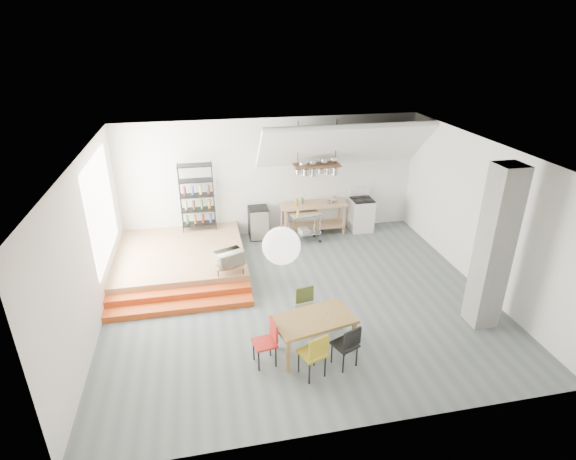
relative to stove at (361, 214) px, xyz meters
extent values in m
plane|color=#566164|center=(-2.50, -3.16, -0.48)|extent=(8.00, 8.00, 0.00)
cube|color=silver|center=(-2.50, 0.34, 1.12)|extent=(8.00, 0.04, 3.20)
cube|color=silver|center=(-6.50, -3.16, 1.12)|extent=(0.04, 7.00, 3.20)
cube|color=silver|center=(1.50, -3.16, 1.12)|extent=(0.04, 7.00, 3.20)
cube|color=white|center=(-2.50, -3.16, 2.72)|extent=(8.00, 7.00, 0.02)
cube|color=white|center=(-0.70, -0.26, 2.07)|extent=(4.40, 1.44, 1.32)
cube|color=white|center=(-6.48, -1.66, 1.32)|extent=(0.02, 2.50, 2.20)
cube|color=#A37F51|center=(-5.00, -1.16, -0.28)|extent=(3.00, 3.00, 0.40)
cube|color=#BF4516|center=(-5.00, -3.11, -0.41)|extent=(3.00, 0.35, 0.13)
cube|color=#BF4516|center=(-5.00, -2.76, -0.35)|extent=(3.00, 0.35, 0.27)
cube|color=gray|center=(0.80, -4.66, 1.12)|extent=(0.50, 0.50, 3.20)
cube|color=#A37F51|center=(-1.40, -0.01, 0.40)|extent=(1.80, 0.60, 0.06)
cube|color=#A37F51|center=(-1.40, -0.01, -0.23)|extent=(1.70, 0.55, 0.04)
cube|color=#A37F51|center=(-0.58, 0.21, -0.05)|extent=(0.06, 0.06, 0.86)
cube|color=#A37F51|center=(-2.22, 0.21, -0.05)|extent=(0.06, 0.06, 0.86)
cube|color=#A37F51|center=(-0.58, -0.23, -0.05)|extent=(0.06, 0.06, 0.86)
cube|color=#A37F51|center=(-2.22, -0.23, -0.05)|extent=(0.06, 0.06, 0.86)
cube|color=white|center=(0.00, -0.01, -0.03)|extent=(0.60, 0.60, 0.90)
cube|color=black|center=(0.00, -0.01, 0.44)|extent=(0.58, 0.58, 0.03)
cube|color=white|center=(0.00, 0.27, 0.57)|extent=(0.60, 0.05, 0.25)
cylinder|color=black|center=(0.14, 0.13, 0.46)|extent=(0.18, 0.18, 0.02)
cylinder|color=black|center=(-0.14, 0.13, 0.46)|extent=(0.18, 0.18, 0.02)
cylinder|color=black|center=(0.14, -0.15, 0.46)|extent=(0.18, 0.18, 0.02)
cylinder|color=black|center=(-0.14, -0.15, 0.46)|extent=(0.18, 0.18, 0.02)
cube|color=#41271A|center=(-1.40, -0.21, 1.57)|extent=(1.20, 0.50, 0.05)
cylinder|color=black|center=(-1.90, -0.21, 2.14)|extent=(0.02, 0.02, 1.15)
cylinder|color=black|center=(-0.90, -0.21, 2.14)|extent=(0.02, 0.02, 1.15)
cylinder|color=silver|center=(-1.90, -0.26, 1.43)|extent=(0.16, 0.16, 0.12)
cylinder|color=silver|center=(-1.70, -0.26, 1.41)|extent=(0.20, 0.20, 0.16)
cylinder|color=silver|center=(-1.50, -0.26, 1.39)|extent=(0.16, 0.16, 0.20)
cylinder|color=silver|center=(-1.30, -0.26, 1.43)|extent=(0.20, 0.20, 0.12)
cylinder|color=silver|center=(-1.10, -0.26, 1.41)|extent=(0.16, 0.16, 0.16)
cylinder|color=silver|center=(-0.90, -0.26, 1.39)|extent=(0.20, 0.20, 0.20)
cylinder|color=black|center=(-4.08, 0.22, 0.82)|extent=(0.02, 0.02, 1.80)
cylinder|color=black|center=(-4.92, 0.22, 0.82)|extent=(0.02, 0.02, 1.80)
cylinder|color=black|center=(-4.08, -0.14, 0.82)|extent=(0.02, 0.02, 1.80)
cylinder|color=black|center=(-4.92, -0.14, 0.82)|extent=(0.02, 0.02, 1.80)
cube|color=black|center=(-4.50, 0.04, 0.07)|extent=(0.88, 0.38, 0.02)
cube|color=black|center=(-4.50, 0.04, 0.47)|extent=(0.88, 0.38, 0.02)
cube|color=black|center=(-4.50, 0.04, 0.87)|extent=(0.88, 0.38, 0.02)
cube|color=black|center=(-4.50, 0.04, 1.27)|extent=(0.88, 0.38, 0.02)
cube|color=black|center=(-4.50, 0.04, 1.67)|extent=(0.88, 0.38, 0.03)
cylinder|color=#39762F|center=(-4.50, 0.04, 0.21)|extent=(0.07, 0.07, 0.24)
cylinder|color=#906618|center=(-4.50, 0.04, 0.61)|extent=(0.07, 0.07, 0.24)
cylinder|color=maroon|center=(-4.50, 0.04, 1.01)|extent=(0.07, 0.07, 0.24)
cube|color=#A37F51|center=(-3.90, -2.41, 0.07)|extent=(0.60, 0.40, 0.03)
cylinder|color=black|center=(-3.63, -2.24, -0.01)|extent=(0.02, 0.02, 0.13)
cylinder|color=black|center=(-4.17, -2.24, -0.01)|extent=(0.02, 0.02, 0.13)
cylinder|color=black|center=(-3.63, -2.58, -0.01)|extent=(0.02, 0.02, 0.13)
cylinder|color=black|center=(-4.17, -2.58, -0.01)|extent=(0.02, 0.02, 0.13)
sphere|color=white|center=(-3.22, -4.95, 1.72)|extent=(0.60, 0.60, 0.60)
cube|color=brown|center=(-2.64, -4.83, 0.16)|extent=(1.55, 1.07, 0.05)
cube|color=brown|center=(-2.09, -4.36, -0.17)|extent=(0.07, 0.07, 0.62)
cube|color=brown|center=(-3.33, -4.63, -0.17)|extent=(0.07, 0.07, 0.62)
cube|color=brown|center=(-1.94, -5.02, -0.17)|extent=(0.07, 0.07, 0.62)
cube|color=brown|center=(-3.19, -5.29, -0.17)|extent=(0.07, 0.07, 0.62)
cube|color=#A38D1C|center=(-2.82, -5.45, -0.04)|extent=(0.51, 0.51, 0.04)
cube|color=#A38D1C|center=(-2.75, -5.62, 0.21)|extent=(0.36, 0.17, 0.34)
cylinder|color=black|center=(-2.91, -5.65, -0.26)|extent=(0.03, 0.03, 0.43)
cylinder|color=black|center=(-2.61, -5.54, -0.26)|extent=(0.03, 0.03, 0.43)
cylinder|color=black|center=(-3.02, -5.36, -0.26)|extent=(0.03, 0.03, 0.43)
cylinder|color=black|center=(-2.72, -5.25, -0.26)|extent=(0.03, 0.03, 0.43)
cube|color=black|center=(-2.21, -5.32, -0.06)|extent=(0.49, 0.49, 0.04)
cube|color=black|center=(-2.15, -5.48, 0.17)|extent=(0.34, 0.17, 0.33)
cylinder|color=black|center=(-2.29, -5.52, -0.27)|extent=(0.03, 0.03, 0.41)
cylinder|color=black|center=(-2.02, -5.40, -0.27)|extent=(0.03, 0.03, 0.41)
cylinder|color=black|center=(-2.41, -5.24, -0.27)|extent=(0.03, 0.03, 0.41)
cylinder|color=black|center=(-2.13, -5.13, -0.27)|extent=(0.03, 0.03, 0.41)
cube|color=#495729|center=(-2.58, -4.23, -0.05)|extent=(0.44, 0.44, 0.04)
cube|color=#495729|center=(-2.61, -4.06, 0.19)|extent=(0.36, 0.10, 0.34)
cylinder|color=black|center=(-2.46, -4.05, -0.27)|extent=(0.03, 0.03, 0.42)
cylinder|color=black|center=(-2.76, -4.11, -0.27)|extent=(0.03, 0.03, 0.42)
cylinder|color=black|center=(-2.41, -4.35, -0.27)|extent=(0.03, 0.03, 0.42)
cylinder|color=black|center=(-2.71, -4.41, -0.27)|extent=(0.03, 0.03, 0.42)
cube|color=red|center=(-3.54, -5.02, -0.06)|extent=(0.43, 0.43, 0.04)
cube|color=red|center=(-3.37, -5.00, 0.18)|extent=(0.09, 0.36, 0.33)
cylinder|color=black|center=(-3.37, -5.15, -0.27)|extent=(0.03, 0.03, 0.42)
cylinder|color=black|center=(-3.41, -4.85, -0.27)|extent=(0.03, 0.03, 0.42)
cylinder|color=black|center=(-3.67, -5.20, -0.27)|extent=(0.03, 0.03, 0.42)
cylinder|color=black|center=(-3.71, -4.90, -0.27)|extent=(0.03, 0.03, 0.42)
cube|color=silver|center=(-1.76, -0.46, 0.32)|extent=(0.88, 0.57, 0.04)
cube|color=silver|center=(-1.76, -0.46, -0.21)|extent=(0.88, 0.57, 0.03)
cylinder|color=silver|center=(-1.41, -0.20, -0.07)|extent=(0.03, 0.03, 0.78)
sphere|color=black|center=(-1.41, -0.20, -0.44)|extent=(0.07, 0.07, 0.07)
cylinder|color=silver|center=(-2.17, -0.32, -0.07)|extent=(0.03, 0.03, 0.78)
sphere|color=black|center=(-2.17, -0.32, -0.44)|extent=(0.07, 0.07, 0.07)
cylinder|color=silver|center=(-1.35, -0.60, -0.07)|extent=(0.03, 0.03, 0.78)
sphere|color=black|center=(-1.35, -0.60, -0.44)|extent=(0.07, 0.07, 0.07)
cylinder|color=silver|center=(-2.11, -0.71, -0.07)|extent=(0.03, 0.03, 0.78)
sphere|color=black|center=(-2.11, -0.71, -0.44)|extent=(0.07, 0.07, 0.07)
cube|color=black|center=(-2.93, 0.04, -0.04)|extent=(0.52, 0.52, 0.88)
imported|color=beige|center=(-3.90, -2.41, 0.25)|extent=(0.70, 0.59, 0.33)
imported|color=silver|center=(-1.00, -0.06, 0.46)|extent=(0.30, 0.30, 0.06)
camera|label=1|loc=(-4.37, -11.11, 4.83)|focal=28.00mm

